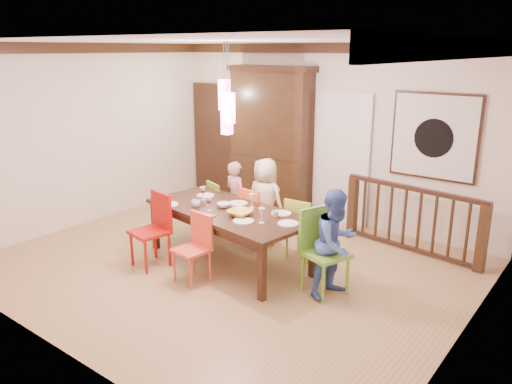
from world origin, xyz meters
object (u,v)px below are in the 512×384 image
Objects in this scene: balustrade at (412,218)px; person_end_right at (336,243)px; dining_table at (229,215)px; china_hutch at (271,140)px; person_far_mid at (265,201)px; chair_end_right at (326,247)px; person_far_left at (236,198)px; chair_far_left at (223,204)px.

person_end_right is (-0.22, -1.82, 0.15)m from balustrade.
dining_table is 2.45m from china_hutch.
person_end_right reaches higher than person_far_mid.
chair_end_right is at bearing 148.42° from person_far_mid.
dining_table is 1.07m from person_far_left.
person_far_left is at bearing -77.69° from china_hutch.
chair_far_left is at bearing -150.44° from balustrade.
person_end_right is (2.21, -0.85, 0.07)m from person_far_left.
chair_end_right is 0.13m from person_end_right.
person_end_right reaches higher than balustrade.
chair_far_left is 0.33× the size of china_hutch.
balustrade is (0.33, 1.86, -0.08)m from chair_end_right.
chair_far_left is 0.40× the size of balustrade.
person_end_right is (1.65, -0.85, 0.01)m from person_far_mid.
chair_end_right is 1.77m from person_far_mid.
china_hutch reaches higher than person_far_left.
chair_end_right is 2.28m from person_far_left.
person_far_mid is (0.56, -0.00, 0.06)m from person_far_left.
person_end_right is at bearing -176.47° from chair_far_left.
person_far_mid is (-1.54, 0.88, 0.06)m from chair_end_right.
chair_far_left reaches higher than dining_table.
person_far_left is at bearing 133.01° from dining_table.
person_far_left is at bearing -1.82° from person_far_mid.
person_end_right reaches higher than chair_end_right.
china_hutch is at bearing -58.98° from person_far_mid.
chair_far_left is at bearing 143.30° from dining_table.
china_hutch is at bearing 120.53° from dining_table.
person_far_left is (-0.61, 0.88, -0.09)m from dining_table.
person_far_mid reaches higher than dining_table.
dining_table is 1.61m from person_end_right.
balustrade is 2.62m from person_far_left.
china_hutch is at bearing 66.96° from chair_end_right.
chair_end_right is (2.27, -0.78, 0.10)m from chair_far_left.
balustrade is 1.63× the size of person_end_right.
balustrade reaches higher than chair_far_left.
person_far_left is (-2.10, 0.88, -0.00)m from chair_end_right.
person_far_mid reaches higher than balustrade.
china_hutch reaches higher than chair_far_left.
person_far_left reaches higher than balustrade.
chair_far_left is at bearing -85.13° from china_hutch.
person_far_left reaches higher than chair_far_left.
dining_table is at bearing 135.72° from person_far_left.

